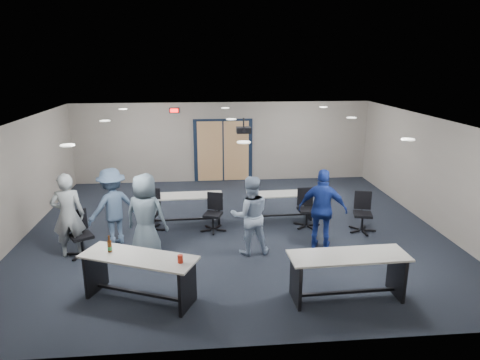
{
  "coord_description": "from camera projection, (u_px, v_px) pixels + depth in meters",
  "views": [
    {
      "loc": [
        -0.75,
        -9.85,
        4.07
      ],
      "look_at": [
        0.14,
        -0.3,
        1.36
      ],
      "focal_mm": 32.0,
      "sensor_mm": 36.0,
      "label": 1
    }
  ],
  "objects": [
    {
      "name": "floor",
      "position": [
        233.0,
        229.0,
        10.61
      ],
      "size": [
        10.0,
        10.0,
        0.0
      ],
      "primitive_type": "plane",
      "color": "black",
      "rests_on": "ground"
    },
    {
      "name": "back_wall",
      "position": [
        223.0,
        142.0,
        14.55
      ],
      "size": [
        10.0,
        0.04,
        2.7
      ],
      "primitive_type": "cube",
      "color": "gray",
      "rests_on": "floor"
    },
    {
      "name": "front_wall",
      "position": [
        258.0,
        263.0,
        5.93
      ],
      "size": [
        10.0,
        0.04,
        2.7
      ],
      "primitive_type": "cube",
      "color": "gray",
      "rests_on": "floor"
    },
    {
      "name": "left_wall",
      "position": [
        16.0,
        182.0,
        9.8
      ],
      "size": [
        0.04,
        9.0,
        2.7
      ],
      "primitive_type": "cube",
      "color": "gray",
      "rests_on": "floor"
    },
    {
      "name": "right_wall",
      "position": [
        432.0,
        172.0,
        10.68
      ],
      "size": [
        0.04,
        9.0,
        2.7
      ],
      "primitive_type": "cube",
      "color": "gray",
      "rests_on": "floor"
    },
    {
      "name": "ceiling",
      "position": [
        233.0,
        121.0,
        9.87
      ],
      "size": [
        10.0,
        9.0,
        0.04
      ],
      "primitive_type": "cube",
      "color": "silver",
      "rests_on": "back_wall"
    },
    {
      "name": "double_door",
      "position": [
        223.0,
        151.0,
        14.6
      ],
      "size": [
        2.0,
        0.07,
        2.2
      ],
      "color": "black",
      "rests_on": "back_wall"
    },
    {
      "name": "exit_sign",
      "position": [
        174.0,
        110.0,
        14.06
      ],
      "size": [
        0.32,
        0.07,
        0.18
      ],
      "color": "black",
      "rests_on": "back_wall"
    },
    {
      "name": "ceiling_projector",
      "position": [
        244.0,
        130.0,
        10.46
      ],
      "size": [
        0.35,
        0.32,
        0.37
      ],
      "color": "black",
      "rests_on": "ceiling"
    },
    {
      "name": "ceiling_can_lights",
      "position": [
        232.0,
        121.0,
        10.12
      ],
      "size": [
        6.24,
        5.74,
        0.02
      ],
      "primitive_type": null,
      "color": "white",
      "rests_on": "ceiling"
    },
    {
      "name": "table_front_left",
      "position": [
        139.0,
        269.0,
        7.38
      ],
      "size": [
        2.14,
        1.43,
        1.13
      ],
      "rotation": [
        0.0,
        0.0,
        -0.41
      ],
      "color": "#A9A79F",
      "rests_on": "floor"
    },
    {
      "name": "table_front_right",
      "position": [
        348.0,
        269.0,
        7.41
      ],
      "size": [
        2.08,
        0.75,
        0.84
      ],
      "rotation": [
        0.0,
        0.0,
        0.03
      ],
      "color": "#A9A79F",
      "rests_on": "floor"
    },
    {
      "name": "table_back_left",
      "position": [
        186.0,
        204.0,
        10.88
      ],
      "size": [
        1.88,
        0.67,
        0.76
      ],
      "rotation": [
        0.0,
        0.0,
        0.03
      ],
      "color": "#A9A79F",
      "rests_on": "floor"
    },
    {
      "name": "table_back_right",
      "position": [
        280.0,
        201.0,
        11.19
      ],
      "size": [
        1.75,
        0.64,
        0.7
      ],
      "rotation": [
        0.0,
        0.0,
        0.03
      ],
      "color": "#A9A79F",
      "rests_on": "floor"
    },
    {
      "name": "chair_back_a",
      "position": [
        150.0,
        211.0,
        10.39
      ],
      "size": [
        0.77,
        0.77,
        1.03
      ],
      "primitive_type": null,
      "rotation": [
        0.0,
        0.0,
        -0.21
      ],
      "color": "black",
      "rests_on": "floor"
    },
    {
      "name": "chair_back_b",
      "position": [
        213.0,
        213.0,
        10.4
      ],
      "size": [
        0.74,
        0.74,
        0.93
      ],
      "primitive_type": null,
      "rotation": [
        0.0,
        0.0,
        -0.33
      ],
      "color": "black",
      "rests_on": "floor"
    },
    {
      "name": "chair_back_d",
      "position": [
        307.0,
        209.0,
        10.66
      ],
      "size": [
        0.64,
        0.64,
        0.97
      ],
      "primitive_type": null,
      "rotation": [
        0.0,
        0.0,
        0.06
      ],
      "color": "black",
      "rests_on": "floor"
    },
    {
      "name": "chair_loose_left",
      "position": [
        81.0,
        234.0,
        9.08
      ],
      "size": [
        0.84,
        0.84,
        0.98
      ],
      "primitive_type": null,
      "rotation": [
        0.0,
        0.0,
        0.54
      ],
      "color": "black",
      "rests_on": "floor"
    },
    {
      "name": "chair_loose_right",
      "position": [
        363.0,
        213.0,
        10.36
      ],
      "size": [
        0.74,
        0.74,
        0.97
      ],
      "primitive_type": null,
      "rotation": [
        0.0,
        0.0,
        -0.25
      ],
      "color": "black",
      "rests_on": "floor"
    },
    {
      "name": "person_gray",
      "position": [
        68.0,
        215.0,
        8.96
      ],
      "size": [
        0.72,
        0.53,
        1.83
      ],
      "primitive_type": "imported",
      "rotation": [
        0.0,
        0.0,
        3.29
      ],
      "color": "#949EA2",
      "rests_on": "floor"
    },
    {
      "name": "person_plaid",
      "position": [
        146.0,
        216.0,
        8.91
      ],
      "size": [
        1.03,
        0.83,
        1.83
      ],
      "primitive_type": "imported",
      "rotation": [
        0.0,
        0.0,
        2.83
      ],
      "color": "slate",
      "rests_on": "floor"
    },
    {
      "name": "person_lightblue",
      "position": [
        250.0,
        215.0,
        9.11
      ],
      "size": [
        0.88,
        0.7,
        1.73
      ],
      "primitive_type": "imported",
      "rotation": [
        0.0,
        0.0,
        3.2
      ],
      "color": "#A1B7D6",
      "rests_on": "floor"
    },
    {
      "name": "person_navy",
      "position": [
        323.0,
        209.0,
        9.36
      ],
      "size": [
        1.14,
        0.79,
        1.8
      ],
      "primitive_type": "imported",
      "rotation": [
        0.0,
        0.0,
        2.77
      ],
      "color": "navy",
      "rests_on": "floor"
    },
    {
      "name": "person_back",
      "position": [
        113.0,
        207.0,
        9.57
      ],
      "size": [
        1.31,
        1.2,
        1.77
      ],
      "primitive_type": "imported",
      "rotation": [
        0.0,
        0.0,
        3.77
      ],
      "color": "#486183",
      "rests_on": "floor"
    }
  ]
}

